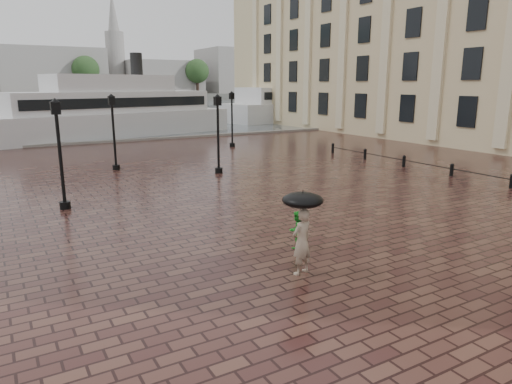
% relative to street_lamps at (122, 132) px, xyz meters
% --- Properties ---
extents(ground, '(300.00, 300.00, 0.00)m').
position_rel_street_lamps_xyz_m(ground, '(1.60, -17.60, -2.33)').
color(ground, '#331917').
rests_on(ground, ground).
extents(harbour_water, '(240.00, 240.00, 0.00)m').
position_rel_street_lamps_xyz_m(harbour_water, '(1.60, 74.40, -2.33)').
color(harbour_water, '#4B545B').
rests_on(harbour_water, ground).
extents(quay_edge, '(80.00, 0.60, 0.30)m').
position_rel_street_lamps_xyz_m(quay_edge, '(1.60, 14.40, -2.33)').
color(quay_edge, slate).
rests_on(quay_edge, ground).
extents(far_shore, '(300.00, 60.00, 2.00)m').
position_rel_street_lamps_xyz_m(far_shore, '(1.60, 142.40, -1.33)').
color(far_shore, '#4C4C47').
rests_on(far_shore, ground).
extents(distant_skyline, '(102.50, 22.00, 33.00)m').
position_rel_street_lamps_xyz_m(distant_skyline, '(49.74, 132.40, 7.13)').
color(distant_skyline, gray).
rests_on(distant_skyline, ground).
extents(far_trees, '(188.00, 8.00, 13.50)m').
position_rel_street_lamps_xyz_m(far_trees, '(1.60, 120.40, 7.09)').
color(far_trees, '#2D2119').
rests_on(far_trees, ground).
extents(bollard_row, '(0.22, 21.22, 0.73)m').
position_rel_street_lamps_xyz_m(bollard_row, '(15.60, -11.10, -1.93)').
color(bollard_row, black).
rests_on(bollard_row, ground).
extents(street_lamps, '(21.44, 14.44, 4.40)m').
position_rel_street_lamps_xyz_m(street_lamps, '(0.00, 0.00, 0.00)').
color(street_lamps, black).
rests_on(street_lamps, ground).
extents(adult_pedestrian, '(0.76, 0.58, 1.84)m').
position_rel_street_lamps_xyz_m(adult_pedestrian, '(0.23, -18.05, -1.40)').
color(adult_pedestrian, tan).
rests_on(adult_pedestrian, ground).
extents(child_pedestrian, '(0.66, 0.56, 1.20)m').
position_rel_street_lamps_xyz_m(child_pedestrian, '(1.29, -16.31, -1.72)').
color(child_pedestrian, green).
rests_on(child_pedestrian, ground).
extents(ferry_near, '(25.66, 12.02, 8.19)m').
position_rel_street_lamps_xyz_m(ferry_near, '(3.89, 19.40, 0.13)').
color(ferry_near, silver).
rests_on(ferry_near, ground).
extents(ferry_far, '(27.28, 11.35, 8.71)m').
position_rel_street_lamps_xyz_m(ferry_far, '(33.68, 28.67, 0.29)').
color(ferry_far, silver).
rests_on(ferry_far, ground).
extents(umbrella, '(1.10, 1.10, 1.18)m').
position_rel_street_lamps_xyz_m(umbrella, '(0.23, -18.05, -0.24)').
color(umbrella, black).
rests_on(umbrella, ground).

